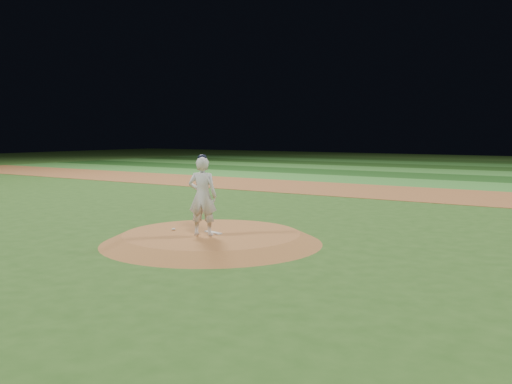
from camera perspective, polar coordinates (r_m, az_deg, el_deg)
ground at (r=14.31m, az=-4.44°, el=-5.08°), size 120.00×120.00×0.00m
infield_dirt_band at (r=26.66m, az=14.37°, el=-0.08°), size 70.00×6.00×0.02m
outfield_stripe_0 at (r=31.89m, az=17.61°, el=0.79°), size 70.00×5.00×0.02m
outfield_stripe_1 at (r=36.71m, az=19.75°, el=1.37°), size 70.00×5.00×0.02m
outfield_stripe_2 at (r=41.58m, az=21.40°, el=1.81°), size 70.00×5.00×0.02m
outfield_stripe_3 at (r=46.47m, az=22.70°, el=2.16°), size 70.00×5.00×0.02m
outfield_stripe_4 at (r=51.38m, az=23.75°, el=2.44°), size 70.00×5.00×0.02m
pitchers_mound at (r=14.29m, az=-4.44°, el=-4.59°), size 5.50×5.50×0.25m
pitching_rubber at (r=14.24m, az=-4.30°, el=-4.06°), size 0.56×0.26×0.03m
rosin_bag at (r=14.75m, az=-8.24°, el=-3.70°), size 0.10×0.10×0.06m
pitcher_on_mound at (r=13.82m, az=-5.37°, el=-0.38°), size 0.82×0.69×1.97m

